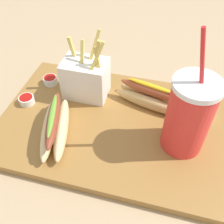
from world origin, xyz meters
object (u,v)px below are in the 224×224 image
Objects in this scene: soda_cup at (189,116)px; ketchup_cup_1 at (27,100)px; ketchup_cup_3 at (50,80)px; hot_dog_2 at (150,97)px; hot_dog_1 at (55,126)px; ketchup_cup_2 at (206,114)px; fries_basket at (86,78)px.

soda_cup is 7.23× the size of ketchup_cup_1.
soda_cup is 7.34× the size of ketchup_cup_3.
hot_dog_2 is 4.85× the size of ketchup_cup_1.
hot_dog_1 is at bearing 117.99° from ketchup_cup_3.
hot_dog_2 is 4.92× the size of ketchup_cup_3.
ketchup_cup_2 is (-0.13, 0.01, -0.01)m from hot_dog_2.
hot_dog_1 reaches higher than ketchup_cup_3.
soda_cup reaches higher than hot_dog_1.
ketchup_cup_3 is (0.39, -0.02, 0.00)m from ketchup_cup_2.
hot_dog_1 is 0.23m from hot_dog_2.
ketchup_cup_1 is at bearing 13.81° from hot_dog_2.
fries_basket is (0.24, -0.10, -0.03)m from soda_cup.
fries_basket is at bearing -99.46° from hot_dog_1.
ketchup_cup_1 is 0.09m from ketchup_cup_3.
hot_dog_2 is at bearing 177.34° from ketchup_cup_3.
fries_basket is 4.40× the size of ketchup_cup_1.
fries_basket is 0.91× the size of hot_dog_2.
fries_basket reaches higher than ketchup_cup_1.
fries_basket is 0.15m from ketchup_cup_1.
fries_basket is 4.48× the size of ketchup_cup_2.
fries_basket is 0.11m from ketchup_cup_3.
ketchup_cup_2 is (-0.28, 0.01, -0.04)m from fries_basket.
fries_basket is at bearing -1.72° from ketchup_cup_2.
ketchup_cup_2 is at bearing -171.79° from ketchup_cup_1.
soda_cup is 0.14m from hot_dog_2.
soda_cup reaches higher than hot_dog_2.
hot_dog_2 reaches higher than ketchup_cup_1.
ketchup_cup_3 is at bearing -2.66° from hot_dog_2.
hot_dog_2 is at bearing -4.53° from ketchup_cup_2.
hot_dog_2 is at bearing -166.19° from ketchup_cup_1.
hot_dog_1 is 1.03× the size of hot_dog_2.
ketchup_cup_1 is at bearing -4.57° from soda_cup.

